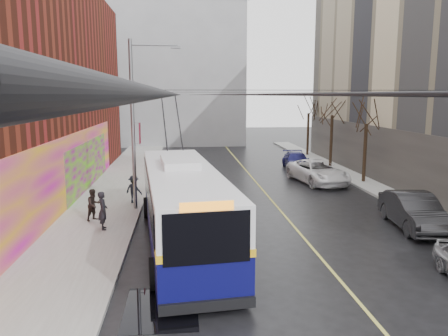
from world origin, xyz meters
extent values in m
plane|color=black|center=(0.00, 0.00, 0.00)|extent=(140.00, 140.00, 0.00)
cube|color=gray|center=(-8.00, 12.00, 0.07)|extent=(4.00, 60.00, 0.15)
cube|color=gray|center=(9.00, 12.00, 0.07)|extent=(2.00, 60.00, 0.15)
cube|color=#BFB74C|center=(1.50, 14.00, 0.00)|extent=(0.12, 50.00, 0.01)
cube|color=#D004B2|center=(-9.96, 10.00, 2.00)|extent=(0.08, 28.00, 4.00)
cube|color=#980584|center=(-9.92, 16.00, 1.60)|extent=(0.06, 12.00, 3.20)
cube|color=#4C4742|center=(9.97, 14.00, 2.00)|extent=(0.06, 36.00, 4.00)
cube|color=gray|center=(-6.00, 45.00, 9.00)|extent=(20.00, 12.00, 18.00)
cylinder|color=slate|center=(-6.30, 10.00, 4.50)|extent=(0.20, 0.20, 9.00)
cube|color=#590C1C|center=(-5.95, 10.00, 4.20)|extent=(0.04, 0.60, 1.10)
cylinder|color=slate|center=(-5.10, 10.00, 8.70)|extent=(2.40, 0.10, 0.10)
cube|color=slate|center=(-4.00, 10.00, 8.60)|extent=(0.50, 0.22, 0.12)
cylinder|color=black|center=(-3.80, 15.00, 6.20)|extent=(0.02, 60.00, 0.02)
cylinder|color=black|center=(-2.80, 15.00, 6.20)|extent=(0.02, 60.00, 0.02)
cylinder|color=black|center=(0.00, 6.00, 6.40)|extent=(18.00, 0.02, 0.02)
cylinder|color=black|center=(0.00, 22.00, 6.40)|extent=(18.00, 0.02, 0.02)
cylinder|color=black|center=(9.00, 16.00, 2.10)|extent=(0.24, 0.24, 4.20)
cylinder|color=black|center=(9.00, 23.00, 2.24)|extent=(0.24, 0.24, 4.48)
cylinder|color=black|center=(9.00, 30.00, 2.18)|extent=(0.24, 0.24, 4.37)
cube|color=black|center=(-4.44, -1.15, 0.00)|extent=(2.13, 2.84, 0.01)
ellipsoid|color=slate|center=(-3.23, 9.69, 6.58)|extent=(0.44, 0.20, 0.12)
ellipsoid|color=slate|center=(-1.80, 9.15, 7.77)|extent=(0.44, 0.20, 0.12)
ellipsoid|color=slate|center=(-3.00, 10.77, 6.84)|extent=(0.44, 0.20, 0.12)
cube|color=#090944|center=(-3.77, 4.52, 1.01)|extent=(4.06, 12.93, 1.59)
cube|color=silver|center=(-3.77, 4.52, 2.49)|extent=(4.06, 12.93, 1.38)
cube|color=yellow|center=(-3.77, 4.52, 1.80)|extent=(4.10, 12.97, 0.23)
cube|color=black|center=(-3.11, -1.81, 2.33)|extent=(2.43, 0.29, 1.48)
cube|color=black|center=(-4.43, 10.85, 2.33)|extent=(2.43, 0.29, 1.27)
cube|color=black|center=(-5.16, 4.37, 2.38)|extent=(1.25, 11.59, 1.06)
cube|color=black|center=(-2.38, 4.66, 2.38)|extent=(1.25, 11.59, 1.06)
cube|color=silver|center=(-3.88, 5.57, 3.34)|extent=(1.80, 3.31, 0.32)
cube|color=black|center=(-3.11, -1.86, 0.37)|extent=(2.75, 0.41, 0.32)
cylinder|color=black|center=(-4.70, 0.16, 0.53)|extent=(0.43, 1.09, 1.06)
cylinder|color=black|center=(-1.96, 0.45, 0.53)|extent=(0.43, 1.09, 1.06)
cylinder|color=black|center=(-5.58, 8.59, 0.53)|extent=(0.43, 1.09, 1.06)
cylinder|color=black|center=(-2.84, 8.87, 0.53)|extent=(0.43, 1.09, 1.06)
cylinder|color=black|center=(-4.63, 9.22, 4.87)|extent=(0.45, 3.67, 2.60)
cylinder|color=black|center=(-3.90, 9.30, 4.87)|extent=(0.45, 3.67, 2.60)
imported|color=black|center=(7.00, 5.60, 0.83)|extent=(2.32, 5.20, 1.66)
imported|color=white|center=(5.80, 16.43, 0.81)|extent=(3.66, 6.21, 1.62)
imported|color=navy|center=(5.80, 22.27, 0.70)|extent=(2.44, 5.01, 1.41)
imported|color=#BDBCC1|center=(-3.99, 21.69, 0.70)|extent=(1.72, 4.14, 1.40)
imported|color=black|center=(-7.37, 6.36, 1.03)|extent=(0.54, 0.71, 1.75)
imported|color=black|center=(-8.07, 7.87, 0.93)|extent=(0.94, 0.95, 1.55)
imported|color=black|center=(-6.50, 11.20, 0.94)|extent=(1.17, 1.01, 1.57)
camera|label=1|loc=(-3.75, -13.22, 6.20)|focal=35.00mm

